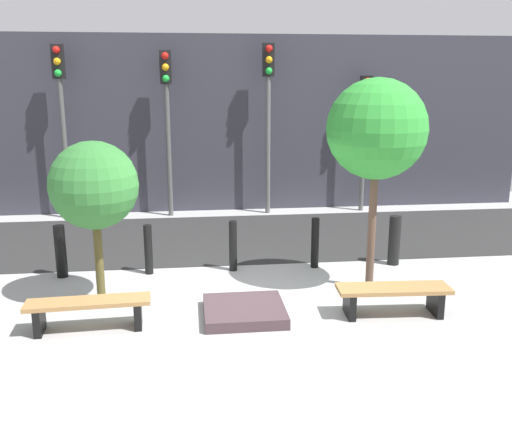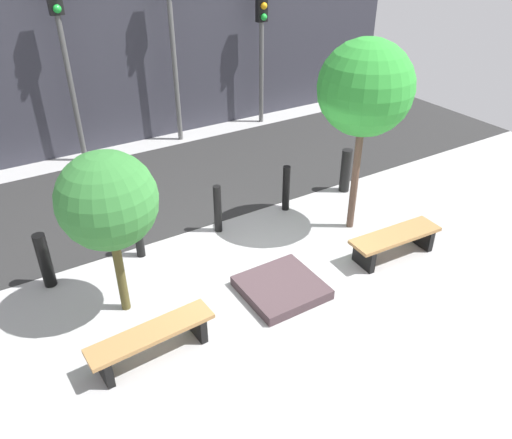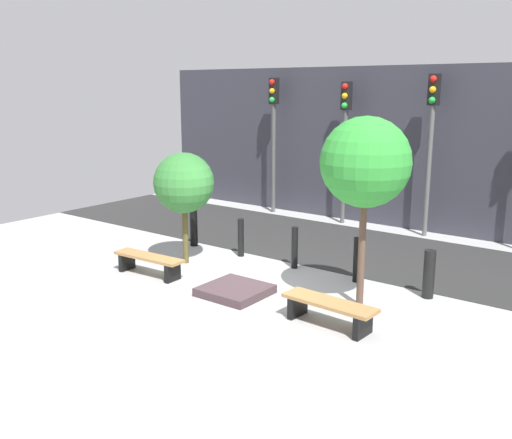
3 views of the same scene
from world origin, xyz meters
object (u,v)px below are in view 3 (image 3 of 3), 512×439
(planter_bed, at_px, (235,290))
(bollard_far_left, at_px, (194,228))
(bollard_far_right, at_px, (429,274))
(traffic_light_west, at_px, (274,122))
(bench_right, at_px, (329,308))
(traffic_light_mid_east, at_px, (431,127))
(bollard_right, at_px, (357,260))
(tree_behind_left_bench, at_px, (184,183))
(tree_behind_right_bench, at_px, (366,163))
(bollard_left, at_px, (241,238))
(bench_left, at_px, (149,261))
(bollard_center, at_px, (295,248))
(traffic_light_mid_west, at_px, (345,128))

(planter_bed, bearing_deg, bollard_far_left, 145.49)
(bollard_far_right, distance_m, traffic_light_west, 8.34)
(bench_right, height_order, bollard_far_left, bollard_far_left)
(traffic_light_mid_east, bearing_deg, bollard_right, -86.59)
(traffic_light_west, bearing_deg, tree_behind_left_bench, -74.48)
(traffic_light_mid_east, bearing_deg, traffic_light_west, -180.00)
(tree_behind_left_bench, xyz_separation_m, traffic_light_west, (-1.54, 5.54, 1.02))
(tree_behind_right_bench, bearing_deg, traffic_light_mid_east, 99.51)
(bench_right, bearing_deg, bollard_left, 151.52)
(bench_left, relative_size, bollard_far_right, 1.84)
(tree_behind_right_bench, bearing_deg, bollard_center, 151.99)
(traffic_light_west, relative_size, traffic_light_mid_east, 0.99)
(bench_left, relative_size, bollard_left, 1.91)
(bollard_far_right, relative_size, traffic_light_west, 0.22)
(tree_behind_left_bench, distance_m, traffic_light_mid_east, 6.58)
(bollard_right, height_order, traffic_light_mid_east, traffic_light_mid_east)
(traffic_light_west, distance_m, traffic_light_mid_west, 2.47)
(bench_right, distance_m, tree_behind_right_bench, 2.54)
(bench_left, xyz_separation_m, traffic_light_west, (-1.54, 6.65, 2.52))
(bollard_far_left, bearing_deg, tree_behind_right_bench, -12.58)
(bench_right, distance_m, bollard_center, 3.13)
(bollard_left, bearing_deg, bollard_far_left, 180.00)
(bollard_right, height_order, bollard_far_right, bollard_right)
(tree_behind_right_bench, relative_size, bollard_left, 3.82)
(tree_behind_right_bench, xyz_separation_m, bollard_far_left, (-5.15, 1.15, -2.13))
(bollard_far_right, bearing_deg, bollard_center, 180.00)
(bench_right, xyz_separation_m, planter_bed, (-2.16, 0.20, -0.23))
(traffic_light_mid_east, bearing_deg, bollard_left, -121.85)
(bollard_center, relative_size, traffic_light_mid_east, 0.22)
(planter_bed, height_order, bollard_right, bollard_right)
(planter_bed, relative_size, bollard_center, 1.27)
(bollard_right, xyz_separation_m, bollard_far_right, (1.49, 0.00, -0.00))
(tree_behind_right_bench, height_order, bollard_far_right, tree_behind_right_bench)
(tree_behind_left_bench, xyz_separation_m, traffic_light_mid_west, (0.93, 5.54, 0.94))
(bench_left, distance_m, tree_behind_right_bench, 5.01)
(tree_behind_left_bench, xyz_separation_m, tree_behind_right_bench, (4.32, 0.00, 0.79))
(tree_behind_right_bench, bearing_deg, planter_bed, -157.27)
(traffic_light_west, bearing_deg, bollard_right, -40.21)
(planter_bed, relative_size, tree_behind_right_bench, 0.34)
(tree_behind_left_bench, bearing_deg, tree_behind_right_bench, 0.00)
(bench_left, height_order, traffic_light_mid_east, traffic_light_mid_east)
(bench_right, relative_size, traffic_light_west, 0.40)
(bollard_far_left, height_order, traffic_light_mid_west, traffic_light_mid_west)
(bollard_right, bearing_deg, bollard_far_right, 0.00)
(traffic_light_mid_west, distance_m, traffic_light_mid_east, 2.47)
(planter_bed, xyz_separation_m, traffic_light_mid_west, (-1.23, 6.45, 2.67))
(bollard_far_left, relative_size, traffic_light_mid_east, 0.22)
(bench_left, xyz_separation_m, traffic_light_mid_east, (3.39, 6.65, 2.55))
(bench_right, relative_size, traffic_light_mid_west, 0.41)
(planter_bed, relative_size, bollard_far_left, 1.26)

